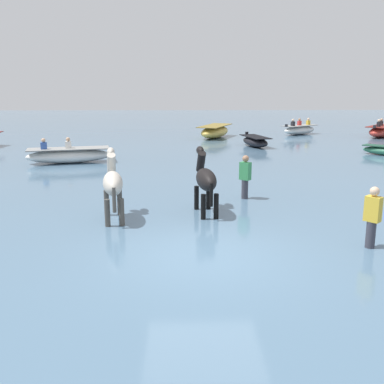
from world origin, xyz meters
name	(u,v)px	position (x,y,z in m)	size (l,w,h in m)	color
ground_plane	(204,269)	(0.00, 0.00, 0.00)	(120.00, 120.00, 0.00)	#756B56
water_surface	(192,172)	(0.00, 10.00, 0.15)	(90.00, 90.00, 0.29)	slate
horse_lead_pinto	(113,184)	(-2.20, 2.62, 1.22)	(0.74, 1.90, 2.06)	beige
horse_trailing_black	(206,181)	(0.20, 3.16, 1.19)	(0.68, 1.86, 2.01)	black
boat_far_inshore	(69,155)	(-5.45, 11.51, 0.63)	(3.85, 1.91, 1.14)	silver
boat_near_starboard	(255,141)	(3.75, 16.79, 0.58)	(1.60, 2.76, 0.72)	black
boat_distant_west	(215,132)	(1.80, 21.32, 0.69)	(2.73, 4.00, 0.80)	gold
boat_distant_east	(381,131)	(13.01, 21.53, 0.68)	(3.15, 3.44, 1.23)	#BC382D
boat_far_offshore	(299,130)	(7.89, 23.16, 0.63)	(2.98, 2.58, 1.12)	silver
person_spectator_far	(372,222)	(3.58, 0.36, 0.87)	(0.36, 0.37, 1.63)	#383842
person_onlooker_left	(245,180)	(1.49, 4.75, 0.87)	(0.37, 0.36, 1.63)	#383842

